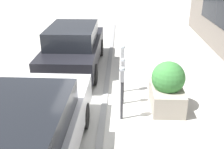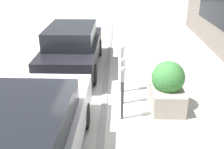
{
  "view_description": "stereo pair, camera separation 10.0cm",
  "coord_description": "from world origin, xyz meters",
  "px_view_note": "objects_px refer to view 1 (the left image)",
  "views": [
    {
      "loc": [
        -6.31,
        -0.36,
        3.69
      ],
      "look_at": [
        0.0,
        -0.13,
        0.89
      ],
      "focal_mm": 42.0,
      "sensor_mm": 36.0,
      "label": 1
    },
    {
      "loc": [
        -6.31,
        -0.26,
        3.69
      ],
      "look_at": [
        0.0,
        -0.13,
        0.89
      ],
      "focal_mm": 42.0,
      "sensor_mm": 36.0,
      "label": 2
    }
  ],
  "objects_px": {
    "parking_meter_nearest": "(122,84)",
    "parked_car_front": "(22,140)",
    "parking_meter_second": "(123,76)",
    "parking_meter_middle": "(122,62)",
    "parked_car_middle": "(74,47)",
    "planter_box": "(167,88)"
  },
  "relations": [
    {
      "from": "planter_box",
      "to": "parked_car_middle",
      "type": "bearing_deg",
      "value": 47.83
    },
    {
      "from": "parking_meter_nearest",
      "to": "parked_car_middle",
      "type": "height_order",
      "value": "parked_car_middle"
    },
    {
      "from": "parking_meter_second",
      "to": "planter_box",
      "type": "distance_m",
      "value": 1.21
    },
    {
      "from": "parking_meter_nearest",
      "to": "planter_box",
      "type": "bearing_deg",
      "value": -63.01
    },
    {
      "from": "parking_meter_middle",
      "to": "parked_car_middle",
      "type": "height_order",
      "value": "parked_car_middle"
    },
    {
      "from": "parking_meter_nearest",
      "to": "planter_box",
      "type": "distance_m",
      "value": 1.39
    },
    {
      "from": "parking_meter_second",
      "to": "parked_car_front",
      "type": "xyz_separation_m",
      "value": [
        -2.66,
        1.77,
        -0.07
      ]
    },
    {
      "from": "planter_box",
      "to": "parked_car_front",
      "type": "distance_m",
      "value": 3.88
    },
    {
      "from": "parking_meter_second",
      "to": "parking_meter_middle",
      "type": "height_order",
      "value": "parking_meter_middle"
    },
    {
      "from": "parking_meter_nearest",
      "to": "planter_box",
      "type": "xyz_separation_m",
      "value": [
        0.61,
        -1.2,
        -0.37
      ]
    },
    {
      "from": "parking_meter_middle",
      "to": "parked_car_front",
      "type": "distance_m",
      "value": 3.81
    },
    {
      "from": "parking_meter_nearest",
      "to": "parking_meter_second",
      "type": "bearing_deg",
      "value": -1.76
    },
    {
      "from": "parking_meter_nearest",
      "to": "parking_meter_second",
      "type": "xyz_separation_m",
      "value": [
        0.75,
        -0.02,
        -0.12
      ]
    },
    {
      "from": "parked_car_front",
      "to": "parking_meter_nearest",
      "type": "bearing_deg",
      "value": -41.72
    },
    {
      "from": "parking_meter_nearest",
      "to": "parking_meter_second",
      "type": "height_order",
      "value": "parking_meter_nearest"
    },
    {
      "from": "planter_box",
      "to": "parked_car_front",
      "type": "xyz_separation_m",
      "value": [
        -2.51,
        2.95,
        0.18
      ]
    },
    {
      "from": "parked_car_front",
      "to": "parked_car_middle",
      "type": "relative_size",
      "value": 1.09
    },
    {
      "from": "parking_meter_second",
      "to": "parking_meter_middle",
      "type": "distance_m",
      "value": 0.72
    },
    {
      "from": "parking_meter_nearest",
      "to": "parked_car_middle",
      "type": "bearing_deg",
      "value": 27.81
    },
    {
      "from": "parking_meter_nearest",
      "to": "parked_car_front",
      "type": "distance_m",
      "value": 2.59
    },
    {
      "from": "parking_meter_nearest",
      "to": "parked_car_front",
      "type": "bearing_deg",
      "value": 137.44
    },
    {
      "from": "parked_car_middle",
      "to": "parking_meter_middle",
      "type": "bearing_deg",
      "value": -135.81
    }
  ]
}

